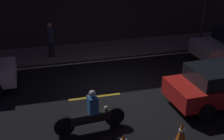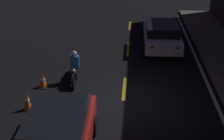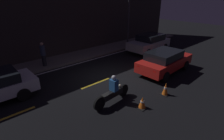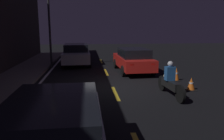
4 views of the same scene
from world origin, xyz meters
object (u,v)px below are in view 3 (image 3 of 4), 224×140
(pedestrian, at_px, (43,54))
(traffic_cone_mid, at_px, (165,89))
(hatchback_silver, at_px, (149,42))
(taxi_red, at_px, (165,61))
(motorcycle, at_px, (112,92))
(traffic_cone_near, at_px, (142,103))
(street_lamp, at_px, (129,14))

(pedestrian, bearing_deg, traffic_cone_mid, -68.31)
(hatchback_silver, bearing_deg, taxi_red, 47.45)
(taxi_red, distance_m, pedestrian, 8.25)
(motorcycle, bearing_deg, taxi_red, 0.91)
(motorcycle, relative_size, traffic_cone_near, 4.07)
(motorcycle, xyz_separation_m, traffic_cone_mid, (2.48, -1.29, -0.23))
(motorcycle, relative_size, pedestrian, 1.35)
(traffic_cone_near, distance_m, pedestrian, 7.84)
(taxi_red, relative_size, street_lamp, 0.75)
(taxi_red, height_order, traffic_cone_mid, taxi_red)
(street_lamp, bearing_deg, traffic_cone_mid, -123.23)
(taxi_red, relative_size, motorcycle, 1.89)
(motorcycle, distance_m, traffic_cone_mid, 2.80)
(pedestrian, bearing_deg, traffic_cone_near, -80.29)
(motorcycle, distance_m, street_lamp, 9.43)
(traffic_cone_near, bearing_deg, taxi_red, 21.15)
(hatchback_silver, xyz_separation_m, traffic_cone_near, (-7.44, -5.27, -0.53))
(traffic_cone_mid, bearing_deg, motorcycle, 152.57)
(pedestrian, bearing_deg, hatchback_silver, -15.50)
(traffic_cone_mid, height_order, pedestrian, pedestrian)
(taxi_red, height_order, hatchback_silver, hatchback_silver)
(taxi_red, xyz_separation_m, traffic_cone_near, (-4.32, -1.67, -0.50))
(pedestrian, height_order, street_lamp, street_lamp)
(motorcycle, distance_m, pedestrian, 6.51)
(traffic_cone_near, relative_size, street_lamp, 0.10)
(hatchback_silver, relative_size, traffic_cone_near, 7.57)
(traffic_cone_near, xyz_separation_m, street_lamp, (6.33, 6.90, 2.96))
(hatchback_silver, bearing_deg, street_lamp, -57.57)
(hatchback_silver, height_order, traffic_cone_near, hatchback_silver)
(taxi_red, relative_size, hatchback_silver, 1.02)
(traffic_cone_mid, relative_size, pedestrian, 0.41)
(motorcycle, relative_size, street_lamp, 0.40)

